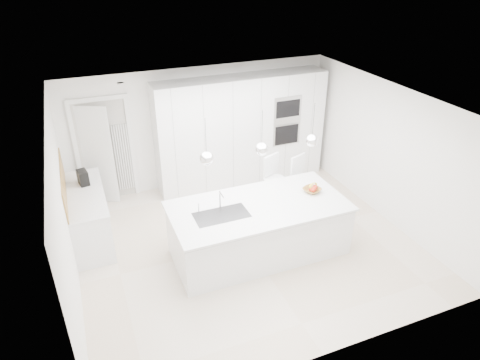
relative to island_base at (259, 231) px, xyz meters
name	(u,v)px	position (x,y,z in m)	size (l,w,h in m)	color
floor	(246,243)	(-0.10, 0.30, -0.43)	(5.50, 5.50, 0.00)	beige
wall_back	(200,127)	(-0.10, 2.80, 0.82)	(5.50, 5.50, 0.00)	white
wall_left	(64,215)	(-2.85, 0.30, 0.82)	(5.00, 5.00, 0.00)	white
ceiling	(248,105)	(-0.10, 0.30, 2.07)	(5.50, 5.50, 0.00)	white
tall_cabinets	(241,131)	(0.70, 2.50, 0.72)	(3.60, 0.60, 2.30)	white
oven_stack	(287,121)	(1.60, 2.19, 0.92)	(0.62, 0.04, 1.05)	#A5A5A8
doorway_frame	(105,152)	(-2.05, 2.77, 0.59)	(1.11, 0.08, 2.13)	white
hallway_door	(92,156)	(-2.30, 2.72, 0.57)	(0.82, 0.04, 2.00)	white
radiator	(123,158)	(-1.73, 2.76, 0.42)	(0.32, 0.04, 1.40)	white
left_base_cabinets	(89,216)	(-2.55, 1.50, 0.00)	(0.60, 1.80, 0.86)	white
left_worktop	(85,194)	(-2.55, 1.50, 0.45)	(0.62, 1.82, 0.04)	white
oak_backsplash	(63,183)	(-2.84, 1.50, 0.72)	(0.02, 1.80, 0.50)	#AA7F3F
island_base	(259,231)	(0.00, 0.00, 0.00)	(2.80, 1.20, 0.86)	white
island_worktop	(259,206)	(0.00, 0.05, 0.45)	(2.84, 1.40, 0.04)	white
island_sink	(222,219)	(-0.65, 0.00, 0.39)	(0.84, 0.44, 0.18)	#3F3F42
island_tap	(220,200)	(-0.60, 0.20, 0.62)	(0.02, 0.02, 0.30)	white
pendant_left	(207,158)	(-0.85, 0.00, 1.47)	(0.20, 0.20, 0.20)	white
pendant_mid	(262,149)	(0.00, 0.00, 1.47)	(0.20, 0.20, 0.20)	white
pendant_right	(312,141)	(0.85, 0.00, 1.47)	(0.20, 0.20, 0.20)	white
fruit_bowl	(312,190)	(1.00, 0.10, 0.51)	(0.29, 0.29, 0.07)	#AA7F3F
espresso_machine	(83,178)	(-2.53, 1.82, 0.60)	(0.15, 0.24, 0.26)	black
bar_stool_left	(274,188)	(0.71, 0.93, 0.17)	(0.40, 0.55, 1.20)	white
bar_stool_right	(300,187)	(1.21, 0.83, 0.15)	(0.38, 0.53, 1.15)	white
apple_a	(313,190)	(0.98, 0.04, 0.54)	(0.07, 0.07, 0.07)	red
apple_b	(315,187)	(1.06, 0.11, 0.54)	(0.08, 0.08, 0.08)	red
apple_c	(311,189)	(0.97, 0.09, 0.53)	(0.07, 0.07, 0.07)	red
apple_extra_3	(314,189)	(1.02, 0.07, 0.54)	(0.09, 0.09, 0.09)	red
banana_bunch	(313,186)	(1.03, 0.12, 0.58)	(0.19, 0.19, 0.03)	gold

